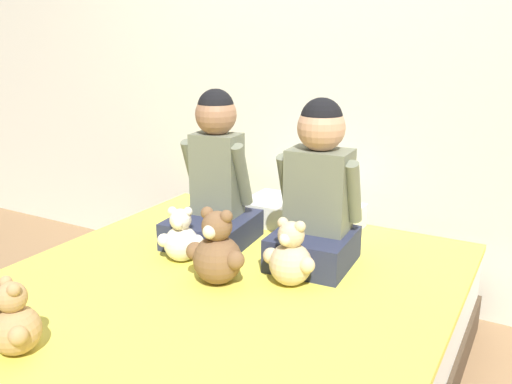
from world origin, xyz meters
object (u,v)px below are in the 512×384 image
child_on_right (318,192)px  teddy_bear_held_by_left_child (181,238)px  bed (206,346)px  teddy_bear_held_by_right_child (290,257)px  child_on_left (215,181)px  teddy_bear_at_foot_of_bed (14,323)px  pillow_at_headboard (302,214)px  teddy_bear_between_children (217,252)px

child_on_right → teddy_bear_held_by_left_child: bearing=-154.9°
bed → child_on_right: (0.23, 0.46, 0.50)m
teddy_bear_held_by_right_child → child_on_right: bearing=95.4°
child_on_left → teddy_bear_held_by_right_child: bearing=-31.7°
teddy_bear_held_by_right_child → teddy_bear_at_foot_of_bed: size_ratio=1.10×
bed → child_on_left: bearing=118.8°
child_on_right → pillow_at_headboard: (-0.23, 0.37, -0.23)m
child_on_right → pillow_at_headboard: 0.49m
teddy_bear_held_by_left_child → teddy_bear_held_by_right_child: 0.48m
bed → teddy_bear_held_by_left_child: size_ratio=8.78×
child_on_left → teddy_bear_held_by_right_child: 0.56m
teddy_bear_held_by_right_child → teddy_bear_between_children: bearing=-148.7°
teddy_bear_held_by_left_child → teddy_bear_between_children: teddy_bear_between_children is taller
pillow_at_headboard → teddy_bear_at_foot_of_bed: bearing=-100.6°
teddy_bear_between_children → pillow_at_headboard: bearing=88.8°
teddy_bear_at_foot_of_bed → child_on_left: bearing=108.4°
bed → pillow_at_headboard: bearing=90.0°
child_on_right → child_on_left: bearing=176.7°
child_on_right → teddy_bear_held_by_left_child: size_ratio=2.89×
pillow_at_headboard → child_on_right: bearing=-57.9°
bed → pillow_at_headboard: pillow_at_headboard is taller
bed → teddy_bear_at_foot_of_bed: size_ratio=8.72×
teddy_bear_held_by_right_child → teddy_bear_at_foot_of_bed: (-0.49, -0.79, -0.01)m
teddy_bear_between_children → teddy_bear_at_foot_of_bed: size_ratio=1.26×
teddy_bear_held_by_left_child → teddy_bear_at_foot_of_bed: 0.77m
child_on_left → bed: bearing=-66.5°
child_on_left → pillow_at_headboard: (0.25, 0.37, -0.22)m
pillow_at_headboard → child_on_left: bearing=-124.4°
teddy_bear_held_by_left_child → pillow_at_headboard: (0.25, 0.62, -0.04)m
child_on_right → teddy_bear_held_by_left_child: 0.58m
child_on_right → teddy_bear_held_by_right_child: size_ratio=2.61×
child_on_left → teddy_bear_between_children: size_ratio=2.32×
teddy_bear_held_by_left_child → teddy_bear_held_by_right_child: size_ratio=0.90×
teddy_bear_between_children → bed: bearing=-85.8°
teddy_bear_held_by_left_child → teddy_bear_held_by_right_child: teddy_bear_held_by_right_child is taller
teddy_bear_held_by_right_child → pillow_at_headboard: bearing=115.9°
teddy_bear_at_foot_of_bed → pillow_at_headboard: size_ratio=0.41×
teddy_bear_held_by_left_child → teddy_bear_held_by_right_child: (0.48, 0.02, 0.01)m
bed → teddy_bear_between_children: teddy_bear_between_children is taller
child_on_left → teddy_bear_held_by_left_child: size_ratio=2.94×
child_on_right → teddy_bear_held_by_right_child: child_on_right is taller
teddy_bear_at_foot_of_bed → pillow_at_headboard: bearing=98.3°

